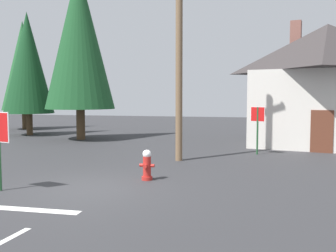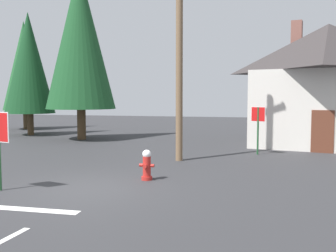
# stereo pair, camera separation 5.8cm
# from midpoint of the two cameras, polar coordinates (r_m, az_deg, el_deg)

# --- Properties ---
(ground_plane) EXTENTS (80.00, 80.00, 0.10)m
(ground_plane) POSITION_cam_midpoint_polar(r_m,az_deg,el_deg) (11.30, -12.28, -9.32)
(ground_plane) COLOR #2D2D30
(lane_stop_bar) EXTENTS (3.38, 0.42, 0.01)m
(lane_stop_bar) POSITION_cam_midpoint_polar(r_m,az_deg,el_deg) (9.78, -22.27, -11.38)
(lane_stop_bar) COLOR silver
(lane_stop_bar) RESTS_ON ground
(fire_hydrant) EXTENTS (0.48, 0.41, 0.96)m
(fire_hydrant) POSITION_cam_midpoint_polar(r_m,az_deg,el_deg) (11.97, -3.08, -5.90)
(fire_hydrant) COLOR #AD231E
(fire_hydrant) RESTS_ON ground
(utility_pole) EXTENTS (1.60, 0.28, 9.97)m
(utility_pole) POSITION_cam_midpoint_polar(r_m,az_deg,el_deg) (15.64, 1.83, 13.80)
(utility_pole) COLOR brown
(utility_pole) RESTS_ON ground
(stop_sign_far) EXTENTS (0.63, 0.27, 2.17)m
(stop_sign_far) POSITION_cam_midpoint_polar(r_m,az_deg,el_deg) (17.58, 13.50, 0.76)
(stop_sign_far) COLOR #1E4C28
(stop_sign_far) RESTS_ON ground
(house) EXTENTS (8.84, 8.56, 7.05)m
(house) POSITION_cam_midpoint_polar(r_m,az_deg,el_deg) (22.41, 22.87, 6.05)
(house) COLOR beige
(house) RESTS_ON ground
(pine_tree_tall_left) EXTENTS (4.21, 4.21, 10.51)m
(pine_tree_tall_left) POSITION_cam_midpoint_polar(r_m,az_deg,el_deg) (24.13, -13.03, 12.79)
(pine_tree_tall_left) COLOR #4C3823
(pine_tree_tall_left) RESTS_ON ground
(pine_tree_mid_left) EXTENTS (3.34, 3.34, 8.36)m
(pine_tree_mid_left) POSITION_cam_midpoint_polar(r_m,az_deg,el_deg) (27.78, -20.15, 8.88)
(pine_tree_mid_left) COLOR #4C3823
(pine_tree_mid_left) RESTS_ON ground
(pine_tree_short_left) EXTENTS (3.48, 3.48, 8.70)m
(pine_tree_short_left) POSITION_cam_midpoint_polar(r_m,az_deg,el_deg) (33.01, -20.74, 8.45)
(pine_tree_short_left) COLOR #4C3823
(pine_tree_short_left) RESTS_ON ground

